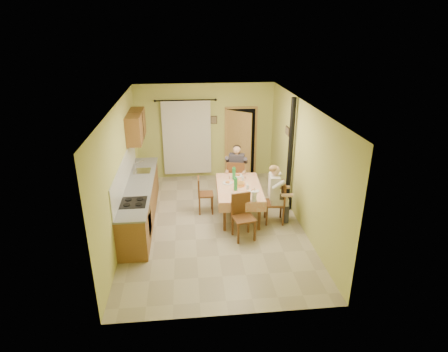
{
  "coord_description": "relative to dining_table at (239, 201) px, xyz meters",
  "views": [
    {
      "loc": [
        -0.56,
        -7.69,
        4.34
      ],
      "look_at": [
        0.25,
        0.1,
        1.15
      ],
      "focal_mm": 30.0,
      "sensor_mm": 36.0,
      "label": 1
    }
  ],
  "objects": [
    {
      "name": "doorway",
      "position": [
        0.36,
        2.48,
        0.67
      ],
      "size": [
        0.96,
        0.57,
        2.15
      ],
      "color": "black",
      "rests_on": "ground"
    },
    {
      "name": "stove_flue",
      "position": [
        1.26,
        0.23,
        0.64
      ],
      "size": [
        0.24,
        0.24,
        2.8
      ],
      "color": "black",
      "rests_on": "ground"
    },
    {
      "name": "dining_table",
      "position": [
        0.0,
        0.0,
        0.0
      ],
      "size": [
        1.13,
        1.79,
        0.76
      ],
      "rotation": [
        0.0,
        0.0,
        -0.05
      ],
      "color": "#E2A179",
      "rests_on": "ground"
    },
    {
      "name": "kitchen_run",
      "position": [
        -2.35,
        0.03,
        0.1
      ],
      "size": [
        0.64,
        3.64,
        1.56
      ],
      "color": "brown",
      "rests_on": "ground"
    },
    {
      "name": "chair_near",
      "position": [
        -0.05,
        -1.05,
        -0.09
      ],
      "size": [
        0.51,
        0.51,
        0.99
      ],
      "rotation": [
        0.0,
        0.0,
        3.34
      ],
      "color": "brown",
      "rests_on": "ground"
    },
    {
      "name": "curtain",
      "position": [
        -1.19,
        2.53,
        0.88
      ],
      "size": [
        1.7,
        0.07,
        2.22
      ],
      "color": "black",
      "rests_on": "ground"
    },
    {
      "name": "chair_right",
      "position": [
        0.79,
        -0.41,
        -0.09
      ],
      "size": [
        0.48,
        0.48,
        1.0
      ],
      "rotation": [
        0.0,
        0.0,
        1.47
      ],
      "color": "brown",
      "rests_on": "ground"
    },
    {
      "name": "picture_back",
      "position": [
        -0.39,
        2.6,
        1.37
      ],
      "size": [
        0.19,
        0.03,
        0.23
      ],
      "primitive_type": "cube",
      "color": "black",
      "rests_on": "room_shell"
    },
    {
      "name": "man_far",
      "position": [
        0.08,
        1.11,
        0.5
      ],
      "size": [
        0.63,
        0.55,
        1.39
      ],
      "rotation": [
        0.0,
        0.0,
        -0.23
      ],
      "color": "#38333D",
      "rests_on": "chair_far"
    },
    {
      "name": "man_right",
      "position": [
        0.77,
        -0.41,
        0.5
      ],
      "size": [
        0.5,
        0.61,
        1.39
      ],
      "rotation": [
        0.0,
        0.0,
        1.47
      ],
      "color": "beige",
      "rests_on": "chair_right"
    },
    {
      "name": "tableware",
      "position": [
        0.02,
        -0.1,
        0.45
      ],
      "size": [
        0.79,
        1.65,
        0.33
      ],
      "color": "white",
      "rests_on": "dining_table"
    },
    {
      "name": "chair_left",
      "position": [
        -0.81,
        0.24,
        -0.09
      ],
      "size": [
        0.38,
        0.38,
        0.92
      ],
      "rotation": [
        0.0,
        0.0,
        -1.59
      ],
      "color": "brown",
      "rests_on": "ground"
    },
    {
      "name": "upper_cabinets",
      "position": [
        -2.46,
        1.33,
        1.57
      ],
      "size": [
        0.35,
        1.4,
        0.7
      ],
      "primitive_type": "cube",
      "color": "brown",
      "rests_on": "room_shell"
    },
    {
      "name": "picture_right",
      "position": [
        1.33,
        0.83,
        1.47
      ],
      "size": [
        0.03,
        0.31,
        0.21
      ],
      "primitive_type": "cube",
      "color": "brown",
      "rests_on": "room_shell"
    },
    {
      "name": "floor",
      "position": [
        -0.64,
        -0.37,
        -0.38
      ],
      "size": [
        4.0,
        6.0,
        0.01
      ],
      "primitive_type": "cube",
      "color": "tan",
      "rests_on": "ground"
    },
    {
      "name": "room_shell",
      "position": [
        -0.64,
        -0.37,
        1.44
      ],
      "size": [
        4.04,
        6.04,
        2.82
      ],
      "color": "#C8CB68",
      "rests_on": "ground"
    },
    {
      "name": "chair_far",
      "position": [
        0.08,
        1.09,
        -0.09
      ],
      "size": [
        0.55,
        0.55,
        1.02
      ],
      "rotation": [
        0.0,
        0.0,
        -0.23
      ],
      "color": "brown",
      "rests_on": "ground"
    }
  ]
}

